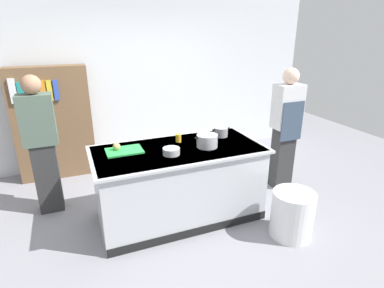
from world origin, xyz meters
The scene contains 13 objects.
ground_plane centered at (0.00, 0.00, 0.00)m, with size 10.00×10.00×0.00m, color gray.
back_wall centered at (0.00, 2.10, 1.50)m, with size 6.40×0.12×3.00m, color silver.
counter_island centered at (0.00, 0.00, 0.47)m, with size 1.98×0.98×0.90m.
cutting_board centered at (-0.60, 0.14, 0.91)m, with size 0.40×0.28×0.02m, color green.
onion centered at (-0.67, 0.17, 0.96)m, with size 0.08×0.08×0.08m, color tan.
stock_pot centered at (0.33, -0.07, 0.97)m, with size 0.31×0.24×0.15m.
sauce_pan centered at (0.65, 0.20, 0.96)m, with size 0.24×0.18×0.12m.
mixing_bowl centered at (-0.13, -0.14, 0.94)m, with size 0.19×0.19×0.08m, color #B7BABF.
juice_cup centered at (0.08, 0.21, 0.95)m, with size 0.07×0.07×0.10m, color yellow.
trash_bin centered at (1.03, -0.83, 0.27)m, with size 0.46×0.46×0.53m, color white.
person_chef centered at (1.66, 0.19, 0.91)m, with size 0.38×0.25×1.72m.
person_guest centered at (-1.47, 0.76, 0.91)m, with size 0.38×0.24×1.72m.
bookshelf centered at (-1.36, 1.80, 0.85)m, with size 1.10×0.31×1.70m.
Camera 1 is at (-1.11, -3.13, 2.20)m, focal length 28.93 mm.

